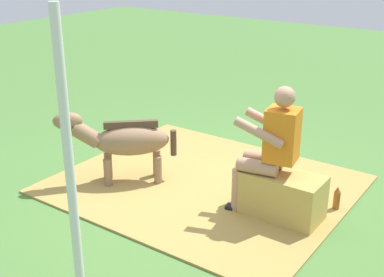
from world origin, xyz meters
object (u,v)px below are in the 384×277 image
(soda_bottle, at_px, (337,199))
(person_seated, at_px, (270,145))
(hay_bale, at_px, (283,196))
(pony_standing, at_px, (124,141))
(tent_pole_left, at_px, (72,197))

(soda_bottle, bearing_deg, person_seated, 39.51)
(person_seated, bearing_deg, soda_bottle, -140.49)
(person_seated, distance_m, soda_bottle, 0.95)
(hay_bale, distance_m, soda_bottle, 0.61)
(hay_bale, xyz_separation_m, pony_standing, (1.82, 0.31, 0.28))
(hay_bale, xyz_separation_m, soda_bottle, (-0.40, -0.44, -0.11))
(hay_bale, height_order, soda_bottle, hay_bale)
(hay_bale, distance_m, tent_pole_left, 2.56)
(person_seated, bearing_deg, tent_pole_left, 86.13)
(hay_bale, xyz_separation_m, person_seated, (0.16, 0.02, 0.51))
(hay_bale, relative_size, person_seated, 0.58)
(person_seated, xyz_separation_m, pony_standing, (1.66, 0.29, -0.23))
(soda_bottle, bearing_deg, tent_pole_left, 75.62)
(person_seated, relative_size, soda_bottle, 4.97)
(pony_standing, bearing_deg, soda_bottle, -161.14)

